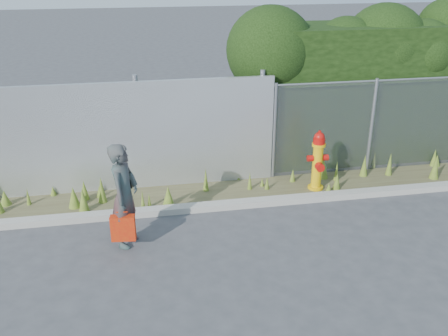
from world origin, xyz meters
The scene contains 10 objects.
ground centered at (0.00, 0.00, 0.00)m, with size 80.00×80.00×0.00m, color #3E3E41.
curb centered at (0.00, 1.80, 0.06)m, with size 16.00×0.22×0.12m, color #9A968B.
weed_strip centered at (-0.53, 2.46, 0.14)m, with size 16.00×1.29×0.53m.
corrugated_fence centered at (-3.25, 3.01, 1.10)m, with size 8.50×0.21×2.30m.
chainlink_fence centered at (4.25, 3.00, 1.03)m, with size 6.50×0.07×2.05m.
hedge centered at (4.11, 4.03, 1.95)m, with size 7.97×2.01×3.51m.
fire_hydrant centered at (1.75, 2.26, 0.61)m, with size 0.42×0.38×1.25m.
woman centered at (-2.00, 0.90, 0.87)m, with size 0.64×0.42×1.75m, color #10655F.
red_tote_bag centered at (-2.06, 0.69, 0.41)m, with size 0.39×0.14×0.51m.
black_shoulder_bag centered at (-1.99, 1.13, 0.99)m, with size 0.23×0.09×0.17m.
Camera 1 is at (-1.74, -6.37, 4.42)m, focal length 40.00 mm.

